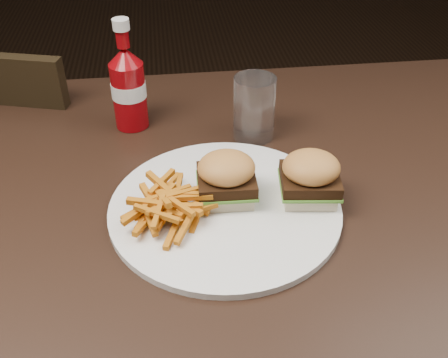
{
  "coord_description": "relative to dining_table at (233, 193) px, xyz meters",
  "views": [
    {
      "loc": [
        -0.09,
        -0.64,
        1.24
      ],
      "look_at": [
        -0.02,
        -0.06,
        0.8
      ],
      "focal_mm": 42.0,
      "sensor_mm": 36.0,
      "label": 1
    }
  ],
  "objects": [
    {
      "name": "dining_table",
      "position": [
        0.0,
        0.0,
        0.0
      ],
      "size": [
        1.2,
        0.8,
        0.04
      ],
      "primitive_type": "cube",
      "color": "black",
      "rests_on": "ground"
    },
    {
      "name": "chair_far",
      "position": [
        -0.41,
        0.5,
        -0.3
      ],
      "size": [
        0.48,
        0.48,
        0.04
      ],
      "primitive_type": "cube",
      "rotation": [
        0.0,
        0.0,
        2.86
      ],
      "color": "black",
      "rests_on": "ground"
    },
    {
      "name": "plate",
      "position": [
        -0.02,
        -0.07,
        0.03
      ],
      "size": [
        0.33,
        0.33,
        0.01
      ],
      "primitive_type": "cylinder",
      "color": "white",
      "rests_on": "dining_table"
    },
    {
      "name": "sandwich_half_a",
      "position": [
        -0.02,
        -0.05,
        0.04
      ],
      "size": [
        0.08,
        0.07,
        0.02
      ],
      "primitive_type": "cube",
      "rotation": [
        0.0,
        0.0,
        -0.04
      ],
      "color": "beige",
      "rests_on": "plate"
    },
    {
      "name": "sandwich_half_b",
      "position": [
        0.1,
        -0.06,
        0.04
      ],
      "size": [
        0.08,
        0.08,
        0.02
      ],
      "primitive_type": "cube",
      "rotation": [
        0.0,
        0.0,
        -0.12
      ],
      "color": "#F4EEBC",
      "rests_on": "plate"
    },
    {
      "name": "fries_pile",
      "position": [
        -0.1,
        -0.07,
        0.05
      ],
      "size": [
        0.13,
        0.13,
        0.04
      ],
      "primitive_type": null,
      "rotation": [
        0.0,
        0.0,
        -0.31
      ],
      "color": "#B07316",
      "rests_on": "plate"
    },
    {
      "name": "ketchup_bottle",
      "position": [
        -0.16,
        0.19,
        0.08
      ],
      "size": [
        0.07,
        0.07,
        0.12
      ],
      "primitive_type": "cylinder",
      "rotation": [
        0.0,
        0.0,
        -0.2
      ],
      "color": "maroon",
      "rests_on": "dining_table"
    },
    {
      "name": "tumbler",
      "position": [
        0.05,
        0.13,
        0.08
      ],
      "size": [
        0.07,
        0.07,
        0.11
      ],
      "primitive_type": "cylinder",
      "rotation": [
        0.0,
        0.0,
        0.04
      ],
      "color": "white",
      "rests_on": "dining_table"
    }
  ]
}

